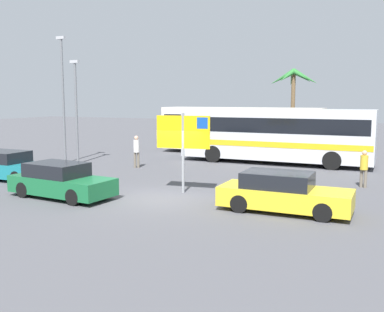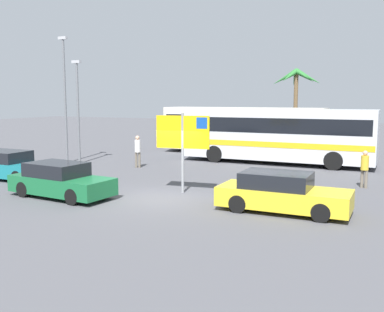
% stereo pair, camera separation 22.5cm
% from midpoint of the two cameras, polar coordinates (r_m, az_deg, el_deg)
% --- Properties ---
extents(ground, '(120.00, 120.00, 0.00)m').
position_cam_midpoint_polar(ground, '(16.89, -4.67, -5.44)').
color(ground, '#4C4C51').
extents(bus_front_coach, '(10.98, 2.47, 3.17)m').
position_cam_midpoint_polar(bus_front_coach, '(26.05, 10.44, 2.96)').
color(bus_front_coach, silver).
rests_on(bus_front_coach, ground).
extents(bus_rear_coach, '(10.98, 2.47, 3.17)m').
position_cam_midpoint_polar(bus_rear_coach, '(30.19, 6.13, 3.63)').
color(bus_rear_coach, silver).
rests_on(bus_rear_coach, ground).
extents(ferry_sign, '(2.19, 0.36, 3.20)m').
position_cam_midpoint_polar(ferry_sign, '(17.38, -1.39, 2.71)').
color(ferry_sign, gray).
rests_on(ferry_sign, ground).
extents(car_yellow, '(4.33, 1.71, 1.32)m').
position_cam_midpoint_polar(car_yellow, '(15.01, 11.30, -4.71)').
color(car_yellow, yellow).
rests_on(car_yellow, ground).
extents(car_teal, '(4.44, 1.74, 1.32)m').
position_cam_midpoint_polar(car_teal, '(22.45, -23.30, -1.17)').
color(car_teal, '#19757F').
rests_on(car_teal, ground).
extents(car_green, '(4.31, 2.00, 1.32)m').
position_cam_midpoint_polar(car_green, '(17.59, -17.04, -3.11)').
color(car_green, '#196638').
rests_on(car_green, ground).
extents(pedestrian_by_bus, '(0.32, 0.32, 1.76)m').
position_cam_midpoint_polar(pedestrian_by_bus, '(24.20, -7.49, 0.93)').
color(pedestrian_by_bus, '#706656').
rests_on(pedestrian_by_bus, ground).
extents(pedestrian_near_sign, '(0.32, 0.32, 1.60)m').
position_cam_midpoint_polar(pedestrian_near_sign, '(19.93, 21.13, -1.20)').
color(pedestrian_near_sign, '#706656').
rests_on(pedestrian_near_sign, ground).
extents(lamp_post_left_side, '(0.56, 0.20, 5.94)m').
position_cam_midpoint_polar(lamp_post_left_side, '(26.33, -15.04, 6.15)').
color(lamp_post_left_side, slate).
rests_on(lamp_post_left_side, ground).
extents(lamp_post_right_side, '(0.56, 0.20, 7.30)m').
position_cam_midpoint_polar(lamp_post_right_side, '(26.81, -16.63, 7.59)').
color(lamp_post_right_side, slate).
rests_on(lamp_post_right_side, ground).
extents(palm_tree_seaside, '(3.89, 3.85, 6.11)m').
position_cam_midpoint_polar(palm_tree_seaside, '(35.64, 12.97, 9.17)').
color(palm_tree_seaside, brown).
rests_on(palm_tree_seaside, ground).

